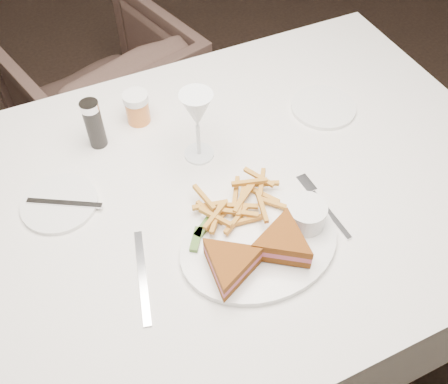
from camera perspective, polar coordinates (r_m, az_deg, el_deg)
ground at (r=1.73m, az=-7.08°, el=-16.03°), size 5.00×5.00×0.00m
table at (r=1.39m, az=-0.91°, el=-9.71°), size 1.39×0.93×0.75m
chair_far at (r=2.06m, az=-13.80°, el=11.39°), size 0.74×0.72×0.64m
table_setting at (r=1.01m, az=0.75°, el=-0.90°), size 0.83×0.64×0.18m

